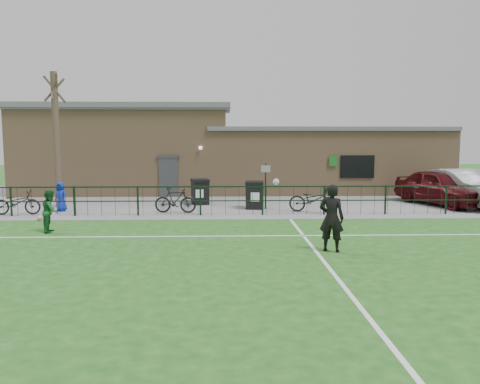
{
  "coord_description": "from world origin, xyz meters",
  "views": [
    {
      "loc": [
        -0.47,
        -10.62,
        3.1
      ],
      "look_at": [
        0.0,
        5.0,
        1.3
      ],
      "focal_mm": 35.0,
      "sensor_mm": 36.0,
      "label": 1
    }
  ],
  "objects_px": {
    "sign_post": "(266,186)",
    "bicycle_c": "(17,203)",
    "ball_ground": "(40,218)",
    "spectator_child": "(61,197)",
    "car_maroon": "(441,187)",
    "bicycle_e": "(313,200)",
    "wheelie_bin_left": "(200,193)",
    "bicycle_d": "(175,200)",
    "wheelie_bin_right": "(254,196)",
    "car_silver": "(463,187)",
    "outfield_player": "(51,211)",
    "bare_tree": "(57,140)"
  },
  "relations": [
    {
      "from": "sign_post",
      "to": "bicycle_c",
      "type": "height_order",
      "value": "sign_post"
    },
    {
      "from": "ball_ground",
      "to": "spectator_child",
      "type": "bearing_deg",
      "value": 88.65
    },
    {
      "from": "car_maroon",
      "to": "bicycle_e",
      "type": "height_order",
      "value": "car_maroon"
    },
    {
      "from": "wheelie_bin_left",
      "to": "sign_post",
      "type": "relative_size",
      "value": 0.55
    },
    {
      "from": "car_maroon",
      "to": "bicycle_d",
      "type": "height_order",
      "value": "car_maroon"
    },
    {
      "from": "ball_ground",
      "to": "wheelie_bin_left",
      "type": "bearing_deg",
      "value": 35.4
    },
    {
      "from": "wheelie_bin_left",
      "to": "ball_ground",
      "type": "relative_size",
      "value": 5.38
    },
    {
      "from": "wheelie_bin_right",
      "to": "car_maroon",
      "type": "distance_m",
      "value": 8.75
    },
    {
      "from": "car_maroon",
      "to": "spectator_child",
      "type": "xyz_separation_m",
      "value": [
        -16.95,
        -1.35,
        -0.2
      ]
    },
    {
      "from": "wheelie_bin_right",
      "to": "car_maroon",
      "type": "bearing_deg",
      "value": 10.96
    },
    {
      "from": "wheelie_bin_left",
      "to": "sign_post",
      "type": "xyz_separation_m",
      "value": [
        2.95,
        -1.53,
        0.45
      ]
    },
    {
      "from": "car_silver",
      "to": "outfield_player",
      "type": "height_order",
      "value": "car_silver"
    },
    {
      "from": "wheelie_bin_right",
      "to": "bicycle_d",
      "type": "relative_size",
      "value": 0.64
    },
    {
      "from": "bicycle_c",
      "to": "ball_ground",
      "type": "relative_size",
      "value": 9.15
    },
    {
      "from": "wheelie_bin_right",
      "to": "ball_ground",
      "type": "bearing_deg",
      "value": -156.49
    },
    {
      "from": "wheelie_bin_right",
      "to": "bicycle_c",
      "type": "distance_m",
      "value": 9.82
    },
    {
      "from": "bare_tree",
      "to": "bicycle_c",
      "type": "bearing_deg",
      "value": -113.86
    },
    {
      "from": "ball_ground",
      "to": "wheelie_bin_right",
      "type": "bearing_deg",
      "value": 18.02
    },
    {
      "from": "sign_post",
      "to": "outfield_player",
      "type": "height_order",
      "value": "sign_post"
    },
    {
      "from": "wheelie_bin_left",
      "to": "wheelie_bin_right",
      "type": "xyz_separation_m",
      "value": [
        2.47,
        -1.44,
        0.01
      ]
    },
    {
      "from": "car_silver",
      "to": "bare_tree",
      "type": "bearing_deg",
      "value": 167.18
    },
    {
      "from": "sign_post",
      "to": "bicycle_e",
      "type": "distance_m",
      "value": 2.23
    },
    {
      "from": "bare_tree",
      "to": "car_maroon",
      "type": "xyz_separation_m",
      "value": [
        17.49,
        0.07,
        -2.16
      ]
    },
    {
      "from": "spectator_child",
      "to": "bare_tree",
      "type": "bearing_deg",
      "value": 137.2
    },
    {
      "from": "bicycle_e",
      "to": "car_maroon",
      "type": "bearing_deg",
      "value": -52.05
    },
    {
      "from": "bare_tree",
      "to": "car_silver",
      "type": "distance_m",
      "value": 18.55
    },
    {
      "from": "sign_post",
      "to": "car_maroon",
      "type": "bearing_deg",
      "value": 6.4
    },
    {
      "from": "bare_tree",
      "to": "bicycle_e",
      "type": "height_order",
      "value": "bare_tree"
    },
    {
      "from": "ball_ground",
      "to": "bicycle_d",
      "type": "bearing_deg",
      "value": 17.74
    },
    {
      "from": "spectator_child",
      "to": "wheelie_bin_right",
      "type": "bearing_deg",
      "value": 28.03
    },
    {
      "from": "bicycle_c",
      "to": "spectator_child",
      "type": "relative_size",
      "value": 1.5
    },
    {
      "from": "spectator_child",
      "to": "ball_ground",
      "type": "xyz_separation_m",
      "value": [
        -0.05,
        -2.18,
        -0.54
      ]
    },
    {
      "from": "wheelie_bin_left",
      "to": "ball_ground",
      "type": "height_order",
      "value": "wheelie_bin_left"
    },
    {
      "from": "wheelie_bin_left",
      "to": "sign_post",
      "type": "bearing_deg",
      "value": -41.28
    },
    {
      "from": "sign_post",
      "to": "car_silver",
      "type": "xyz_separation_m",
      "value": [
        9.16,
        0.79,
        -0.17
      ]
    },
    {
      "from": "bare_tree",
      "to": "wheelie_bin_left",
      "type": "relative_size",
      "value": 5.5
    },
    {
      "from": "wheelie_bin_right",
      "to": "bicycle_e",
      "type": "height_order",
      "value": "wheelie_bin_right"
    },
    {
      "from": "bicycle_c",
      "to": "bicycle_d",
      "type": "distance_m",
      "value": 6.37
    },
    {
      "from": "bicycle_c",
      "to": "bicycle_e",
      "type": "height_order",
      "value": "bicycle_e"
    },
    {
      "from": "bicycle_c",
      "to": "ball_ground",
      "type": "xyz_separation_m",
      "value": [
        1.43,
        -1.33,
        -0.41
      ]
    },
    {
      "from": "car_silver",
      "to": "outfield_player",
      "type": "xyz_separation_m",
      "value": [
        -16.71,
        -5.58,
        -0.14
      ]
    },
    {
      "from": "sign_post",
      "to": "car_maroon",
      "type": "distance_m",
      "value": 8.29
    },
    {
      "from": "ball_ground",
      "to": "car_maroon",
      "type": "bearing_deg",
      "value": 11.73
    },
    {
      "from": "bicycle_c",
      "to": "bicycle_d",
      "type": "bearing_deg",
      "value": -91.15
    },
    {
      "from": "bare_tree",
      "to": "bicycle_c",
      "type": "relative_size",
      "value": 3.23
    },
    {
      "from": "bare_tree",
      "to": "bicycle_d",
      "type": "xyz_separation_m",
      "value": [
        5.43,
        -1.88,
        -2.46
      ]
    },
    {
      "from": "spectator_child",
      "to": "outfield_player",
      "type": "relative_size",
      "value": 0.88
    },
    {
      "from": "wheelie_bin_right",
      "to": "bicycle_c",
      "type": "height_order",
      "value": "wheelie_bin_right"
    },
    {
      "from": "bicycle_c",
      "to": "spectator_child",
      "type": "distance_m",
      "value": 1.71
    },
    {
      "from": "bicycle_c",
      "to": "sign_post",
      "type": "bearing_deg",
      "value": -86.26
    }
  ]
}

